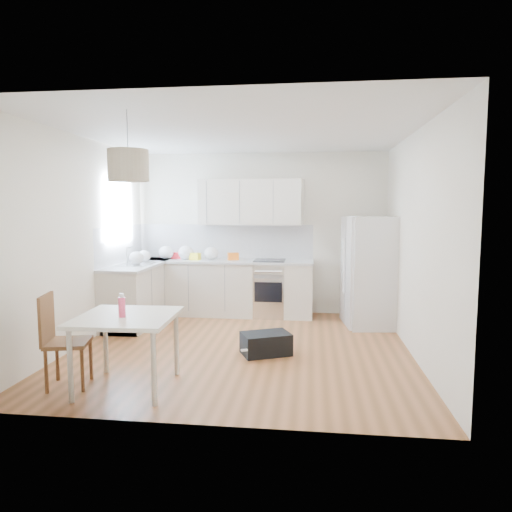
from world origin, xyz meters
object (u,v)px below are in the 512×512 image
at_px(dining_chair, 68,340).
at_px(gym_bag, 266,344).
at_px(dining_table, 127,323).
at_px(refrigerator, 370,271).

xyz_separation_m(dining_chair, gym_bag, (1.86, 1.23, -0.34)).
distance_m(dining_chair, gym_bag, 2.25).
xyz_separation_m(dining_table, dining_chair, (-0.60, -0.03, -0.18)).
bearing_deg(dining_table, dining_chair, -178.95).
bearing_deg(dining_table, gym_bag, 41.66).
distance_m(dining_table, dining_chair, 0.63).
relative_size(refrigerator, gym_bag, 2.91).
bearing_deg(dining_chair, refrigerator, 27.06).
xyz_separation_m(refrigerator, gym_bag, (-1.42, -1.57, -0.70)).
xyz_separation_m(dining_table, gym_bag, (1.26, 1.20, -0.52)).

